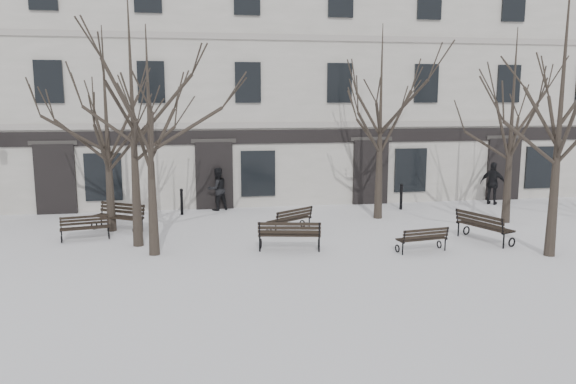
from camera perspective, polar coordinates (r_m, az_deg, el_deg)
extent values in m
plane|color=white|center=(17.43, 5.25, -6.33)|extent=(100.00, 100.00, 0.00)
cube|color=beige|center=(29.53, -1.12, 10.97)|extent=(40.00, 10.00, 11.00)
cube|color=#9C968F|center=(24.59, 0.62, 6.84)|extent=(40.00, 0.12, 0.25)
cube|color=#9C968F|center=(24.69, 0.64, 15.45)|extent=(40.00, 0.12, 0.25)
cube|color=black|center=(24.61, 0.62, 5.67)|extent=(40.00, 0.10, 0.60)
cube|color=black|center=(25.02, -22.55, 1.21)|extent=(1.60, 0.22, 2.90)
cube|color=#2D2B28|center=(24.83, -22.79, 4.62)|extent=(1.90, 0.08, 0.18)
cube|color=black|center=(24.66, -18.25, 1.47)|extent=(1.50, 0.14, 2.00)
cube|color=black|center=(24.38, -7.50, 1.66)|extent=(1.60, 0.22, 2.90)
cube|color=#2D2B28|center=(24.19, -7.57, 5.17)|extent=(1.90, 0.08, 0.18)
cube|color=black|center=(24.52, -3.06, 1.89)|extent=(1.50, 0.14, 2.00)
cube|color=black|center=(25.60, 8.37, 2.01)|extent=(1.60, 0.22, 2.90)
cube|color=#2D2B28|center=(25.41, 8.48, 5.35)|extent=(1.90, 0.08, 0.18)
cube|color=black|center=(26.24, 12.32, 2.18)|extent=(1.50, 0.14, 2.00)
cube|color=black|center=(28.27, 21.02, 2.18)|extent=(1.60, 0.22, 2.90)
cube|color=#2D2B28|center=(28.10, 21.24, 5.20)|extent=(1.90, 0.08, 0.18)
cube|color=black|center=(29.28, 24.22, 2.31)|extent=(1.50, 0.14, 2.00)
cube|color=black|center=(24.82, -23.13, 10.27)|extent=(1.10, 0.14, 1.70)
cube|color=black|center=(24.22, -13.73, 10.79)|extent=(1.10, 0.14, 1.70)
cube|color=black|center=(24.28, -4.10, 11.03)|extent=(1.10, 0.14, 1.70)
cube|color=black|center=(24.98, 5.24, 10.97)|extent=(1.10, 0.14, 1.70)
cube|color=black|center=(26.28, 13.86, 10.66)|extent=(1.10, 0.14, 1.70)
cube|color=black|center=(26.61, 14.18, 18.43)|extent=(1.10, 0.14, 1.70)
cube|color=black|center=(28.09, 21.49, 10.19)|extent=(1.10, 0.14, 1.70)
cube|color=black|center=(28.41, 21.95, 17.46)|extent=(1.10, 0.14, 1.70)
cone|color=black|center=(17.49, -13.57, -1.65)|extent=(0.34, 0.34, 2.88)
cone|color=black|center=(18.64, -15.16, -0.25)|extent=(0.34, 0.34, 3.39)
cone|color=black|center=(18.64, 25.37, -0.61)|extent=(0.34, 0.34, 3.53)
cone|color=black|center=(21.08, -17.64, 0.25)|extent=(0.34, 0.34, 3.03)
cone|color=black|center=(22.52, 9.20, 1.32)|extent=(0.34, 0.34, 3.17)
cone|color=black|center=(23.08, 21.42, 0.86)|extent=(0.34, 0.34, 3.08)
torus|color=black|center=(20.12, -22.02, -4.48)|extent=(0.09, 0.26, 0.26)
cylinder|color=black|center=(20.41, -22.01, -4.07)|extent=(0.04, 0.04, 0.40)
cube|color=black|center=(20.21, -22.06, -3.62)|extent=(0.14, 0.49, 0.04)
torus|color=black|center=(20.12, -17.73, -4.23)|extent=(0.09, 0.26, 0.26)
cylinder|color=black|center=(20.42, -17.79, -3.82)|extent=(0.04, 0.04, 0.40)
cube|color=black|center=(20.22, -17.80, -3.37)|extent=(0.14, 0.49, 0.04)
cube|color=black|center=(20.01, -19.92, -3.57)|extent=(1.58, 0.38, 0.03)
cube|color=black|center=(20.13, -19.93, -3.49)|extent=(1.58, 0.38, 0.03)
cube|color=black|center=(20.25, -19.93, -3.42)|extent=(1.58, 0.38, 0.03)
cube|color=black|center=(20.37, -19.94, -3.34)|extent=(1.58, 0.38, 0.03)
cube|color=black|center=(20.38, -19.96, -3.01)|extent=(1.57, 0.34, 0.08)
cube|color=black|center=(20.38, -19.97, -2.70)|extent=(1.57, 0.34, 0.08)
cube|color=black|center=(20.38, -19.99, -2.40)|extent=(1.57, 0.34, 0.08)
cylinder|color=black|center=(20.40, -22.08, -3.00)|extent=(0.06, 0.13, 0.44)
cylinder|color=black|center=(20.41, -17.85, -2.75)|extent=(0.06, 0.13, 0.44)
torus|color=black|center=(17.99, 3.14, -5.30)|extent=(0.11, 0.32, 0.32)
cylinder|color=black|center=(17.59, 3.18, -5.33)|extent=(0.05, 0.05, 0.49)
cube|color=black|center=(17.72, 3.17, -4.40)|extent=(0.17, 0.60, 0.05)
torus|color=black|center=(18.03, -2.78, -5.26)|extent=(0.11, 0.32, 0.32)
cylinder|color=black|center=(17.63, -2.88, -5.29)|extent=(0.05, 0.05, 0.49)
cube|color=black|center=(17.76, -2.84, -4.36)|extent=(0.17, 0.60, 0.05)
cube|color=black|center=(17.94, 0.18, -4.14)|extent=(1.94, 0.47, 0.04)
cube|color=black|center=(17.79, 0.17, -4.25)|extent=(1.94, 0.47, 0.04)
cube|color=black|center=(17.64, 0.16, -4.37)|extent=(1.94, 0.47, 0.04)
cube|color=black|center=(17.50, 0.14, -4.49)|extent=(1.94, 0.47, 0.04)
cube|color=black|center=(17.42, 0.14, -4.07)|extent=(1.93, 0.41, 0.10)
cube|color=black|center=(17.37, 0.14, -3.67)|extent=(1.93, 0.41, 0.10)
cube|color=black|center=(17.32, 0.14, -3.27)|extent=(1.93, 0.41, 0.10)
cylinder|color=black|center=(17.39, 3.20, -3.93)|extent=(0.07, 0.16, 0.54)
cylinder|color=black|center=(17.43, -2.91, -3.89)|extent=(0.07, 0.16, 0.54)
torus|color=black|center=(18.66, 15.10, -5.16)|extent=(0.09, 0.26, 0.26)
cylinder|color=black|center=(18.39, 15.67, -5.16)|extent=(0.04, 0.04, 0.40)
cube|color=black|center=(18.47, 15.42, -4.45)|extent=(0.12, 0.49, 0.04)
torus|color=black|center=(17.88, 11.04, -5.65)|extent=(0.09, 0.26, 0.26)
cylinder|color=black|center=(17.59, 11.57, -5.66)|extent=(0.04, 0.04, 0.40)
cube|color=black|center=(17.67, 11.33, -4.91)|extent=(0.12, 0.49, 0.04)
cube|color=black|center=(18.21, 13.09, -4.48)|extent=(1.60, 0.34, 0.03)
cube|color=black|center=(18.11, 13.30, -4.57)|extent=(1.60, 0.34, 0.03)
cube|color=black|center=(18.01, 13.51, -4.66)|extent=(1.60, 0.34, 0.03)
cube|color=black|center=(17.91, 13.72, -4.75)|extent=(1.60, 0.34, 0.03)
cube|color=black|center=(17.85, 13.80, -4.41)|extent=(1.59, 0.29, 0.08)
cube|color=black|center=(17.81, 13.85, -4.09)|extent=(1.59, 0.29, 0.08)
cube|color=black|center=(17.77, 13.89, -3.77)|extent=(1.59, 0.29, 0.08)
cylinder|color=black|center=(18.24, 15.85, -4.06)|extent=(0.06, 0.13, 0.44)
cylinder|color=black|center=(17.44, 11.73, -4.52)|extent=(0.06, 0.13, 0.44)
torus|color=black|center=(21.73, -19.10, -3.23)|extent=(0.21, 0.30, 0.32)
cylinder|color=black|center=(22.00, -18.43, -2.79)|extent=(0.05, 0.05, 0.49)
cube|color=black|center=(21.80, -18.80, -2.26)|extent=(0.37, 0.54, 0.05)
torus|color=black|center=(20.56, -15.23, -3.74)|extent=(0.21, 0.30, 0.32)
cylinder|color=black|center=(20.84, -14.58, -3.27)|extent=(0.05, 0.05, 0.49)
cube|color=black|center=(20.64, -14.94, -2.72)|extent=(0.37, 0.54, 0.05)
cube|color=black|center=(21.03, -17.34, -2.55)|extent=(1.71, 1.13, 0.04)
cube|color=black|center=(21.14, -17.08, -2.47)|extent=(1.71, 1.13, 0.04)
cube|color=black|center=(21.25, -16.81, -2.39)|extent=(1.71, 1.13, 0.04)
cube|color=black|center=(21.37, -16.56, -2.32)|extent=(1.71, 1.13, 0.04)
cube|color=black|center=(21.37, -16.50, -1.92)|extent=(1.68, 1.08, 0.10)
cube|color=black|center=(21.37, -16.48, -1.57)|extent=(1.68, 1.08, 0.10)
cube|color=black|center=(21.36, -16.45, -1.21)|extent=(1.68, 1.08, 0.10)
cylinder|color=black|center=(21.97, -18.35, -1.57)|extent=(0.12, 0.16, 0.54)
cylinder|color=black|center=(20.81, -14.49, -1.98)|extent=(0.12, 0.16, 0.54)
torus|color=black|center=(20.90, 1.48, -3.23)|extent=(0.20, 0.26, 0.28)
cylinder|color=black|center=(20.64, 2.17, -3.16)|extent=(0.05, 0.05, 0.44)
cube|color=black|center=(20.71, 1.83, -2.49)|extent=(0.34, 0.47, 0.05)
torus|color=black|center=(19.78, -1.94, -3.97)|extent=(0.20, 0.26, 0.28)
cylinder|color=black|center=(19.51, -1.25, -3.90)|extent=(0.05, 0.05, 0.44)
cube|color=black|center=(19.59, -1.60, -3.19)|extent=(0.34, 0.47, 0.05)
cube|color=black|center=(20.29, -0.26, -2.68)|extent=(1.51, 1.06, 0.03)
cube|color=black|center=(20.19, 0.01, -2.74)|extent=(1.51, 1.06, 0.03)
cube|color=black|center=(20.10, 0.28, -2.80)|extent=(1.51, 1.06, 0.03)
cube|color=black|center=(20.00, 0.55, -2.86)|extent=(1.51, 1.06, 0.03)
cube|color=black|center=(19.94, 0.63, -2.52)|extent=(1.48, 1.02, 0.09)
cube|color=black|center=(19.91, 0.67, -2.20)|extent=(1.48, 1.02, 0.09)
cube|color=black|center=(19.87, 0.72, -1.87)|extent=(1.48, 1.02, 0.09)
cylinder|color=black|center=(20.50, 2.34, -2.06)|extent=(0.11, 0.14, 0.49)
cylinder|color=black|center=(19.36, -1.10, -2.74)|extent=(0.11, 0.14, 0.49)
torus|color=black|center=(19.55, 21.78, -4.76)|extent=(0.32, 0.17, 0.32)
cylinder|color=black|center=(19.22, 21.06, -4.67)|extent=(0.06, 0.06, 0.50)
cube|color=black|center=(19.31, 21.48, -3.86)|extent=(0.59, 0.27, 0.06)
torus|color=black|center=(20.72, 17.67, -3.74)|extent=(0.32, 0.17, 0.32)
cylinder|color=black|center=(20.41, 16.92, -3.63)|extent=(0.06, 0.06, 0.50)
cube|color=black|center=(20.50, 17.34, -2.88)|extent=(0.59, 0.27, 0.06)
cube|color=black|center=(20.07, 19.81, -3.20)|extent=(0.80, 1.91, 0.04)
cube|color=black|center=(19.96, 19.52, -3.26)|extent=(0.80, 1.91, 0.04)
cube|color=black|center=(19.84, 19.22, -3.32)|extent=(0.80, 1.91, 0.04)
cube|color=black|center=(19.72, 18.93, -3.37)|extent=(0.80, 1.91, 0.04)
cube|color=black|center=(19.66, 18.87, -2.98)|extent=(0.75, 1.89, 0.10)
cube|color=black|center=(19.61, 18.84, -2.61)|extent=(0.75, 1.89, 0.10)
cube|color=black|center=(19.57, 18.82, -2.23)|extent=(0.75, 1.89, 0.10)
cylinder|color=black|center=(19.04, 20.98, -3.32)|extent=(0.16, 0.10, 0.55)
cylinder|color=black|center=(20.25, 16.82, -2.36)|extent=(0.16, 0.10, 0.55)
cylinder|color=black|center=(23.46, -10.75, -1.07)|extent=(0.12, 0.12, 1.01)
sphere|color=black|center=(23.38, -10.79, 0.19)|extent=(0.14, 0.14, 0.14)
cylinder|color=black|center=(24.63, 11.42, -0.57)|extent=(0.12, 0.12, 1.03)
sphere|color=black|center=(24.54, 11.47, 0.66)|extent=(0.14, 0.14, 0.14)
imported|color=black|center=(24.28, -7.14, -1.84)|extent=(1.10, 1.01, 1.84)
imported|color=black|center=(27.02, 19.99, -1.19)|extent=(1.14, 1.11, 1.91)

